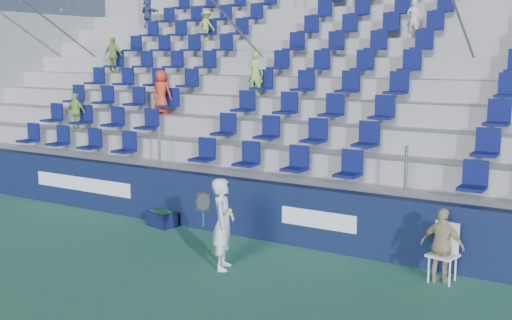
{
  "coord_description": "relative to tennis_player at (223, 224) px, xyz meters",
  "views": [
    {
      "loc": [
        6.91,
        -7.83,
        3.75
      ],
      "look_at": [
        0.2,
        2.8,
        1.7
      ],
      "focal_mm": 45.0,
      "sensor_mm": 36.0,
      "label": 1
    }
  ],
  "objects": [
    {
      "name": "ground",
      "position": [
        -0.56,
        -1.14,
        -0.82
      ],
      "size": [
        70.0,
        70.0,
        0.0
      ],
      "primitive_type": "plane",
      "color": "#327453",
      "rests_on": "ground"
    },
    {
      "name": "sponsor_wall",
      "position": [
        -0.56,
        2.01,
        -0.22
      ],
      "size": [
        24.0,
        0.32,
        1.2
      ],
      "color": "#10193C",
      "rests_on": "ground"
    },
    {
      "name": "grandstand",
      "position": [
        -0.56,
        7.1,
        1.31
      ],
      "size": [
        24.0,
        8.17,
        6.63
      ],
      "color": "#999994",
      "rests_on": "ground"
    },
    {
      "name": "tennis_player",
      "position": [
        0.0,
        0.0,
        0.0
      ],
      "size": [
        0.7,
        0.7,
        1.63
      ],
      "color": "silver",
      "rests_on": "ground"
    },
    {
      "name": "line_judge_chair",
      "position": [
        3.49,
        1.51,
        -0.26
      ],
      "size": [
        0.52,
        0.53,
        0.99
      ],
      "color": "white",
      "rests_on": "ground"
    },
    {
      "name": "line_judge",
      "position": [
        3.49,
        1.36,
        -0.18
      ],
      "size": [
        0.77,
        0.38,
        1.27
      ],
      "primitive_type": "imported",
      "rotation": [
        0.0,
        0.0,
        3.05
      ],
      "color": "tan",
      "rests_on": "ground"
    },
    {
      "name": "ball_bin",
      "position": [
        -2.8,
        1.61,
        -0.63
      ],
      "size": [
        0.69,
        0.53,
        0.35
      ],
      "color": "#0E1336",
      "rests_on": "ground"
    }
  ]
}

